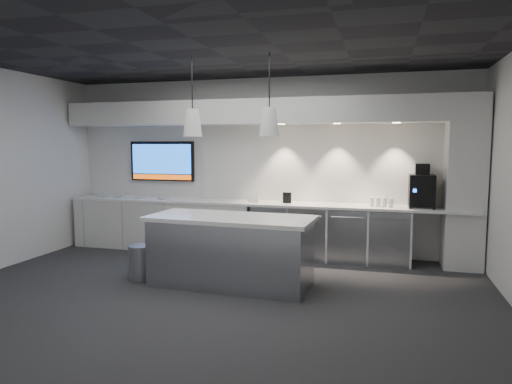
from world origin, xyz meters
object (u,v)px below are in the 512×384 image
(island, at_px, (231,250))
(coffee_machine, at_px, (422,190))
(wall_tv, at_px, (162,161))
(bin, at_px, (141,262))

(island, xyz_separation_m, coffee_machine, (2.49, 1.75, 0.71))
(wall_tv, distance_m, coffee_machine, 4.52)
(bin, bearing_deg, island, 3.93)
(wall_tv, height_order, bin, wall_tv)
(island, bearing_deg, coffee_machine, 38.07)
(island, bearing_deg, wall_tv, 137.99)
(coffee_machine, bearing_deg, wall_tv, 176.62)
(island, height_order, bin, island)
(coffee_machine, bearing_deg, island, -145.11)
(coffee_machine, bearing_deg, bin, -154.25)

